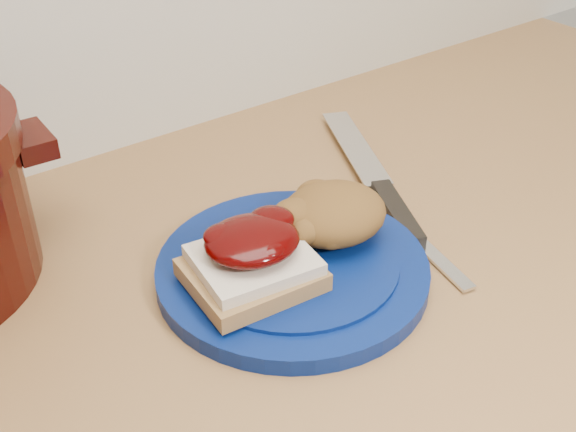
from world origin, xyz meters
TOP-DOWN VIEW (x-y plane):
  - plate at (0.04, 1.49)m, footprint 0.28×0.28m
  - sandwich at (-0.01, 1.49)m, footprint 0.11×0.10m
  - stuffing_mound at (0.09, 1.50)m, footprint 0.11×0.10m
  - chef_knife at (0.19, 1.53)m, footprint 0.14×0.27m
  - butter_knife at (0.17, 1.47)m, footprint 0.05×0.18m

SIDE VIEW (x-z plane):
  - butter_knife at x=0.17m, z-range 0.90..0.91m
  - plate at x=0.04m, z-range 0.90..0.92m
  - chef_knife at x=0.19m, z-range 0.90..0.92m
  - sandwich at x=-0.01m, z-range 0.92..0.97m
  - stuffing_mound at x=0.09m, z-range 0.92..0.97m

